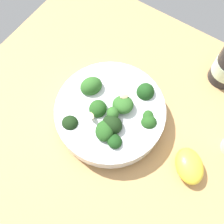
# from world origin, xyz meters

# --- Properties ---
(ground_plane) EXTENTS (0.68, 0.68, 0.03)m
(ground_plane) POSITION_xyz_m (0.00, 0.00, -0.02)
(ground_plane) COLOR tan
(bowl_of_broccoli) EXTENTS (0.23, 0.23, 0.08)m
(bowl_of_broccoli) POSITION_xyz_m (-0.01, 0.01, 0.03)
(bowl_of_broccoli) COLOR white
(bowl_of_broccoli) RESTS_ON ground_plane
(lemon_wedge) EXTENTS (0.09, 0.09, 0.04)m
(lemon_wedge) POSITION_xyz_m (-0.01, 0.19, 0.02)
(lemon_wedge) COLOR yellow
(lemon_wedge) RESTS_ON ground_plane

